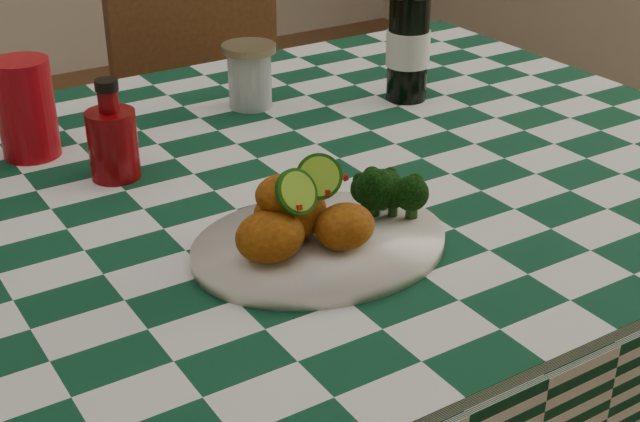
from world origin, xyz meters
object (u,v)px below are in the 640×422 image
red_tumbler (26,109)px  mason_jar (250,76)px  wooden_chair_right (235,180)px  ketchup_bottle (111,130)px  dining_table (228,417)px  beer_bottle (409,28)px  fried_chicken_pile (308,205)px  plate (320,245)px

red_tumbler → mason_jar: (0.37, 0.01, -0.02)m
red_tumbler → mason_jar: 0.37m
wooden_chair_right → ketchup_bottle: bearing=-127.8°
dining_table → beer_bottle: (0.44, 0.15, 0.52)m
fried_chicken_pile → wooden_chair_right: size_ratio=0.17×
wooden_chair_right → plate: bearing=-108.7°
fried_chicken_pile → red_tumbler: bearing=111.6°
dining_table → plate: plate is taller
dining_table → ketchup_bottle: bearing=130.0°
dining_table → fried_chicken_pile: bearing=-86.1°
dining_table → beer_bottle: size_ratio=6.71×
plate → wooden_chair_right: size_ratio=0.35×
ketchup_bottle → wooden_chair_right: bearing=50.4°
mason_jar → fried_chicken_pile: bearing=-110.9°
mason_jar → wooden_chair_right: same height
ketchup_bottle → wooden_chair_right: (0.46, 0.56, -0.41)m
plate → fried_chicken_pile: bearing=180.0°
plate → wooden_chair_right: (0.33, 0.89, -0.35)m
dining_table → wooden_chair_right: (0.36, 0.67, 0.05)m
dining_table → fried_chicken_pile: 0.51m
dining_table → plate: 0.46m
fried_chicken_pile → mason_jar: size_ratio=1.43×
ketchup_bottle → red_tumbler: bearing=118.6°
red_tumbler → ketchup_bottle: size_ratio=1.02×
beer_bottle → red_tumbler: bearing=170.7°
wooden_chair_right → mason_jar: bearing=-110.3°
ketchup_bottle → wooden_chair_right: 0.83m
dining_table → beer_bottle: bearing=19.1°
plate → beer_bottle: beer_bottle is taller
red_tumbler → wooden_chair_right: 0.79m
plate → ketchup_bottle: (-0.13, 0.33, 0.06)m
plate → wooden_chair_right: 1.01m
dining_table → red_tumbler: 0.56m
plate → mason_jar: bearing=70.9°
red_tumbler → ketchup_bottle: red_tumbler is taller
ketchup_bottle → mason_jar: ketchup_bottle is taller
mason_jar → wooden_chair_right: size_ratio=0.12×
red_tumbler → mason_jar: size_ratio=1.36×
ketchup_bottle → beer_bottle: size_ratio=0.58×
fried_chicken_pile → wooden_chair_right: (0.35, 0.89, -0.41)m
mason_jar → wooden_chair_right: 0.59m
beer_bottle → plate: bearing=-137.9°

